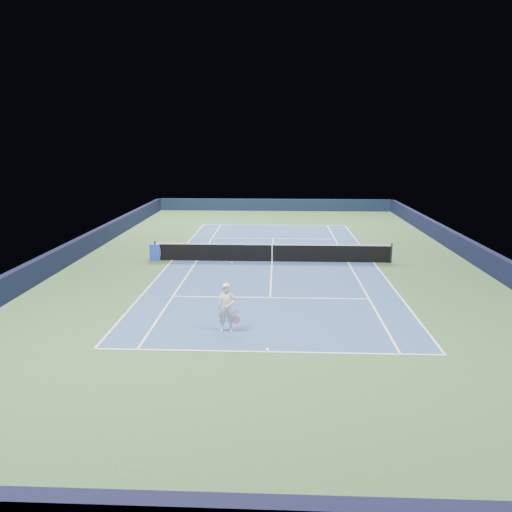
{
  "coord_description": "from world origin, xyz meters",
  "views": [
    {
      "loc": [
        0.27,
        -26.36,
        6.47
      ],
      "look_at": [
        -0.74,
        -3.0,
        1.0
      ],
      "focal_mm": 35.0,
      "sensor_mm": 36.0,
      "label": 1
    }
  ],
  "objects": [
    {
      "name": "tennis_player",
      "position": [
        -1.43,
        -10.23,
        0.86
      ],
      "size": [
        0.79,
        1.24,
        2.23
      ],
      "color": "white",
      "rests_on": "ground"
    },
    {
      "name": "center_service_line",
      "position": [
        0.0,
        0.0,
        0.01
      ],
      "size": [
        0.08,
        12.8,
        0.0
      ],
      "primitive_type": "cube",
      "color": "white",
      "rests_on": "ground"
    },
    {
      "name": "service_line_far",
      "position": [
        0.0,
        6.4,
        0.01
      ],
      "size": [
        8.23,
        0.08,
        0.0
      ],
      "primitive_type": "cube",
      "color": "white",
      "rests_on": "ground"
    },
    {
      "name": "wall_left",
      "position": [
        -10.82,
        0.0,
        0.55
      ],
      "size": [
        0.35,
        40.0,
        1.1
      ],
      "primitive_type": "cube",
      "color": "black",
      "rests_on": "ground"
    },
    {
      "name": "sponsor_cube",
      "position": [
        -6.4,
        0.04,
        0.46
      ],
      "size": [
        0.62,
        0.53,
        0.92
      ],
      "color": "blue",
      "rests_on": "ground"
    },
    {
      "name": "wall_far",
      "position": [
        0.0,
        19.82,
        0.55
      ],
      "size": [
        22.0,
        0.35,
        1.1
      ],
      "primitive_type": "cube",
      "color": "#101A32",
      "rests_on": "ground"
    },
    {
      "name": "sideline_singles_right",
      "position": [
        4.12,
        0.0,
        0.01
      ],
      "size": [
        0.08,
        23.77,
        0.0
      ],
      "primitive_type": "cube",
      "color": "white",
      "rests_on": "ground"
    },
    {
      "name": "center_mark_near",
      "position": [
        0.0,
        -11.73,
        0.01
      ],
      "size": [
        0.08,
        0.3,
        0.0
      ],
      "primitive_type": "cube",
      "color": "white",
      "rests_on": "ground"
    },
    {
      "name": "ground",
      "position": [
        0.0,
        0.0,
        0.0
      ],
      "size": [
        40.0,
        40.0,
        0.0
      ],
      "primitive_type": "plane",
      "color": "#32532D",
      "rests_on": "ground"
    },
    {
      "name": "sideline_doubles_left",
      "position": [
        -5.49,
        0.0,
        0.01
      ],
      "size": [
        0.08,
        23.77,
        0.0
      ],
      "primitive_type": "cube",
      "color": "white",
      "rests_on": "ground"
    },
    {
      "name": "court_surface",
      "position": [
        0.0,
        0.0,
        0.0
      ],
      "size": [
        10.97,
        23.77,
        0.01
      ],
      "primitive_type": "cube",
      "color": "navy",
      "rests_on": "ground"
    },
    {
      "name": "baseline_far",
      "position": [
        0.0,
        11.88,
        0.01
      ],
      "size": [
        10.97,
        0.08,
        0.0
      ],
      "primitive_type": "cube",
      "color": "white",
      "rests_on": "ground"
    },
    {
      "name": "wall_right",
      "position": [
        10.82,
        0.0,
        0.55
      ],
      "size": [
        0.35,
        40.0,
        1.1
      ],
      "primitive_type": "cube",
      "color": "black",
      "rests_on": "ground"
    },
    {
      "name": "service_line_near",
      "position": [
        0.0,
        -6.4,
        0.01
      ],
      "size": [
        8.23,
        0.08,
        0.0
      ],
      "primitive_type": "cube",
      "color": "white",
      "rests_on": "ground"
    },
    {
      "name": "baseline_near",
      "position": [
        0.0,
        -11.88,
        0.01
      ],
      "size": [
        10.97,
        0.08,
        0.0
      ],
      "primitive_type": "cube",
      "color": "white",
      "rests_on": "ground"
    },
    {
      "name": "sideline_doubles_right",
      "position": [
        5.49,
        0.0,
        0.01
      ],
      "size": [
        0.08,
        23.77,
        0.0
      ],
      "primitive_type": "cube",
      "color": "white",
      "rests_on": "ground"
    },
    {
      "name": "center_mark_far",
      "position": [
        0.0,
        11.73,
        0.01
      ],
      "size": [
        0.08,
        0.3,
        0.0
      ],
      "primitive_type": "cube",
      "color": "white",
      "rests_on": "ground"
    },
    {
      "name": "sideline_singles_left",
      "position": [
        -4.12,
        0.0,
        0.01
      ],
      "size": [
        0.08,
        23.77,
        0.0
      ],
      "primitive_type": "cube",
      "color": "white",
      "rests_on": "ground"
    },
    {
      "name": "tennis_net",
      "position": [
        0.0,
        0.0,
        0.5
      ],
      "size": [
        12.9,
        0.1,
        1.07
      ],
      "color": "black",
      "rests_on": "ground"
    }
  ]
}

